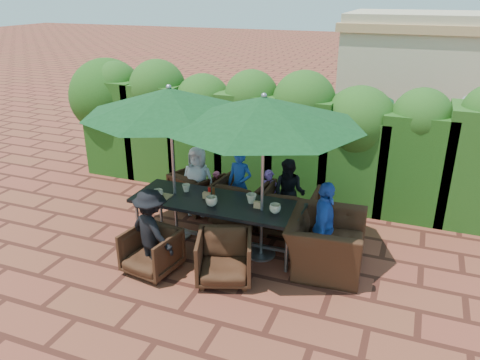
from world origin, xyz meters
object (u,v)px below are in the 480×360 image
(umbrella_left, at_px, (169,101))
(umbrella_right, at_px, (264,111))
(chair_far_left, at_px, (197,189))
(dining_table, at_px, (217,205))
(chair_far_right, at_px, (291,208))
(chair_near_right, at_px, (224,256))
(chair_near_left, at_px, (151,249))
(chair_far_mid, at_px, (242,199))
(chair_end_right, at_px, (326,235))

(umbrella_left, xyz_separation_m, umbrella_right, (1.46, -0.06, 0.00))
(chair_far_left, bearing_deg, dining_table, 150.68)
(chair_far_left, distance_m, chair_far_right, 1.82)
(chair_near_right, bearing_deg, chair_far_right, 55.18)
(dining_table, xyz_separation_m, umbrella_right, (0.73, -0.04, 1.54))
(chair_far_left, distance_m, chair_near_right, 2.33)
(umbrella_right, relative_size, chair_near_left, 3.95)
(umbrella_right, distance_m, chair_near_right, 2.02)
(chair_far_left, height_order, chair_far_right, chair_far_right)
(chair_far_left, distance_m, chair_far_mid, 0.96)
(chair_near_left, distance_m, chair_end_right, 2.47)
(umbrella_left, height_order, chair_far_right, umbrella_left)
(umbrella_left, bearing_deg, chair_near_right, -35.43)
(umbrella_left, bearing_deg, dining_table, -1.39)
(dining_table, bearing_deg, chair_far_left, 129.27)
(dining_table, relative_size, chair_end_right, 2.21)
(chair_far_left, height_order, chair_far_mid, chair_far_mid)
(umbrella_right, height_order, chair_end_right, umbrella_right)
(chair_far_right, bearing_deg, umbrella_right, 76.40)
(dining_table, distance_m, chair_far_right, 1.28)
(umbrella_right, height_order, chair_far_left, umbrella_right)
(chair_end_right, bearing_deg, umbrella_left, 85.10)
(chair_far_right, height_order, chair_end_right, chair_end_right)
(umbrella_left, height_order, chair_far_mid, umbrella_left)
(chair_far_right, height_order, chair_near_left, chair_far_right)
(chair_far_right, distance_m, chair_near_right, 1.74)
(chair_far_right, relative_size, chair_near_right, 1.11)
(chair_near_right, bearing_deg, chair_near_left, 170.10)
(chair_far_right, bearing_deg, chair_end_right, 130.69)
(umbrella_right, xyz_separation_m, chair_near_left, (-1.30, -0.97, -1.87))
(umbrella_left, relative_size, chair_far_right, 3.06)
(chair_far_right, distance_m, chair_end_right, 1.14)
(umbrella_left, distance_m, chair_far_mid, 2.13)
(umbrella_right, xyz_separation_m, chair_end_right, (0.95, 0.03, -1.70))
(chair_far_right, bearing_deg, chair_far_left, -7.90)
(chair_far_mid, relative_size, chair_end_right, 0.72)
(chair_near_right, bearing_deg, umbrella_right, 52.46)
(chair_far_mid, bearing_deg, chair_end_right, 157.92)
(dining_table, height_order, chair_near_left, dining_table)
(umbrella_right, height_order, chair_far_mid, umbrella_right)
(umbrella_left, xyz_separation_m, chair_far_left, (-0.14, 1.05, -1.82))
(umbrella_left, bearing_deg, umbrella_right, -2.39)
(chair_far_mid, xyz_separation_m, chair_far_right, (0.86, -0.02, -0.00))
(chair_near_right, bearing_deg, chair_end_right, 14.76)
(umbrella_right, distance_m, chair_far_mid, 2.11)
(chair_end_right, bearing_deg, umbrella_right, 87.66)
(umbrella_left, bearing_deg, chair_end_right, -0.72)
(chair_far_right, xyz_separation_m, chair_end_right, (0.75, -0.85, 0.10))
(umbrella_left, relative_size, chair_far_left, 3.30)
(chair_far_right, xyz_separation_m, chair_near_right, (-0.46, -1.68, -0.04))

